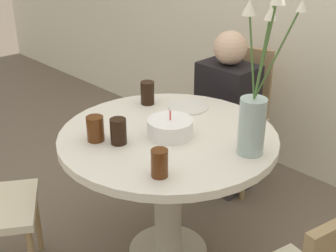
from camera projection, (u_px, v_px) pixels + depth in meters
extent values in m
cylinder|color=silver|center=(168.00, 137.00, 2.23)|extent=(1.04, 1.04, 0.04)
cylinder|color=#B7AD99|center=(168.00, 198.00, 2.38)|extent=(0.14, 0.14, 0.65)
cylinder|color=#B7AD99|center=(168.00, 250.00, 2.52)|extent=(0.42, 0.42, 0.03)
cube|color=beige|center=(230.00, 126.00, 3.03)|extent=(0.50, 0.50, 0.04)
cube|color=#997A51|center=(243.00, 81.00, 3.06)|extent=(0.37, 0.15, 0.46)
cylinder|color=#997A51|center=(194.00, 160.00, 3.06)|extent=(0.03, 0.03, 0.39)
cylinder|color=#997A51|center=(244.00, 173.00, 2.91)|extent=(0.03, 0.03, 0.39)
cylinder|color=#997A51|center=(215.00, 139.00, 3.33)|extent=(0.03, 0.03, 0.39)
cylinder|color=#997A51|center=(261.00, 150.00, 3.18)|extent=(0.03, 0.03, 0.39)
cylinder|color=#997A51|center=(37.00, 219.00, 2.48)|extent=(0.03, 0.03, 0.39)
cylinder|color=white|center=(170.00, 128.00, 2.19)|extent=(0.22, 0.22, 0.08)
cylinder|color=#E54C4C|center=(170.00, 115.00, 2.16)|extent=(0.01, 0.01, 0.04)
cylinder|color=#9EB2AD|center=(252.00, 126.00, 2.00)|extent=(0.12, 0.12, 0.25)
cylinder|color=#4C7538|center=(262.00, 58.00, 1.85)|extent=(0.06, 0.02, 0.37)
cone|color=silver|center=(271.00, 12.00, 1.75)|extent=(0.05, 0.05, 0.06)
cylinder|color=#4C7538|center=(252.00, 55.00, 1.86)|extent=(0.04, 0.05, 0.38)
cone|color=silver|center=(249.00, 7.00, 1.77)|extent=(0.05, 0.05, 0.06)
cylinder|color=#4C7538|center=(266.00, 40.00, 1.82)|extent=(0.07, 0.02, 0.51)
cylinder|color=#4C7538|center=(265.00, 52.00, 1.78)|extent=(0.14, 0.11, 0.45)
cylinder|color=#4C7538|center=(276.00, 55.00, 1.82)|extent=(0.15, 0.05, 0.40)
cone|color=silver|center=(302.00, 6.00, 1.71)|extent=(0.04, 0.04, 0.04)
cylinder|color=silver|center=(188.00, 107.00, 2.50)|extent=(0.22, 0.22, 0.01)
cylinder|color=black|center=(118.00, 131.00, 2.11)|extent=(0.08, 0.08, 0.12)
cylinder|color=black|center=(147.00, 93.00, 2.53)|extent=(0.07, 0.07, 0.13)
cylinder|color=#51280F|center=(160.00, 163.00, 1.85)|extent=(0.07, 0.07, 0.12)
cylinder|color=#51280F|center=(95.00, 129.00, 2.13)|extent=(0.08, 0.08, 0.12)
cube|color=#383333|center=(224.00, 157.00, 3.05)|extent=(0.31, 0.24, 0.43)
cube|color=black|center=(227.00, 97.00, 2.86)|extent=(0.34, 0.24, 0.42)
sphere|color=#D1A889|center=(230.00, 48.00, 2.73)|extent=(0.20, 0.20, 0.20)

